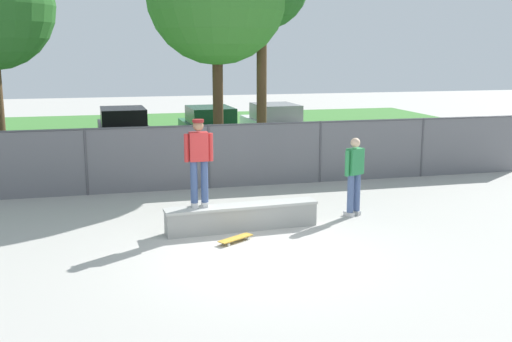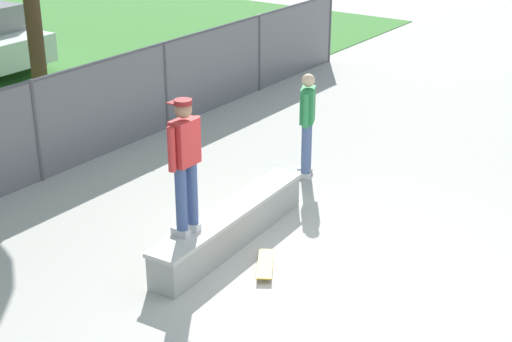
# 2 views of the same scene
# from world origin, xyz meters

# --- Properties ---
(ground_plane) EXTENTS (80.00, 80.00, 0.00)m
(ground_plane) POSITION_xyz_m (0.00, 0.00, 0.00)
(ground_plane) COLOR #ADAAA3
(concrete_ledge) EXTENTS (3.33, 0.69, 0.54)m
(concrete_ledge) POSITION_xyz_m (0.03, 1.70, 0.28)
(concrete_ledge) COLOR #999993
(concrete_ledge) RESTS_ON ground
(skateboarder) EXTENTS (0.60, 0.31, 1.84)m
(skateboarder) POSITION_xyz_m (-0.87, 1.74, 1.58)
(skateboarder) COLOR beige
(skateboarder) RESTS_ON concrete_ledge
(skateboard) EXTENTS (0.78, 0.59, 0.09)m
(skateboard) POSITION_xyz_m (-0.29, 0.89, 0.07)
(skateboard) COLOR gold
(skateboard) RESTS_ON ground
(chainlink_fence) EXTENTS (19.60, 0.07, 1.78)m
(chainlink_fence) POSITION_xyz_m (-0.00, 5.72, 0.97)
(chainlink_fence) COLOR #4C4C51
(chainlink_fence) RESTS_ON ground
(bystander) EXTENTS (0.56, 0.39, 1.82)m
(bystander) POSITION_xyz_m (2.76, 2.13, 1.01)
(bystander) COLOR beige
(bystander) RESTS_ON ground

